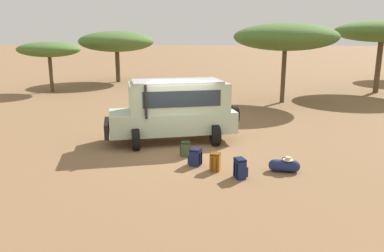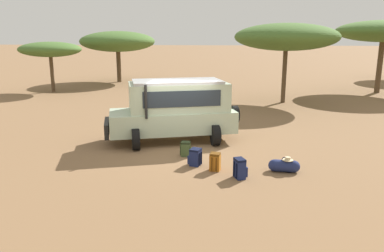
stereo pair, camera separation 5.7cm
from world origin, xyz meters
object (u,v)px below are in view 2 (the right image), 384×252
object	(u,v)px
safari_vehicle	(175,109)
backpack_cluster_center	(186,149)
acacia_tree_far_left	(50,50)
acacia_tree_centre_back	(286,37)
acacia_tree_left_mid	(118,42)
acacia_tree_right_mid	(384,31)
backpack_near_rear_wheel	(215,162)
duffel_bag_low_black_case	(284,166)
backpack_beside_front_wheel	(195,157)
backpack_outermost	(240,169)

from	to	relation	value
safari_vehicle	backpack_cluster_center	world-z (taller)	safari_vehicle
backpack_cluster_center	acacia_tree_far_left	bearing A→B (deg)	131.24
acacia_tree_centre_back	acacia_tree_left_mid	bearing A→B (deg)	146.61
safari_vehicle	backpack_cluster_center	size ratio (longest dim) A/B	10.58
safari_vehicle	acacia_tree_right_mid	size ratio (longest dim) A/B	0.80
backpack_near_rear_wheel	acacia_tree_right_mid	size ratio (longest dim) A/B	0.08
duffel_bag_low_black_case	acacia_tree_centre_back	size ratio (longest dim) A/B	0.15
acacia_tree_left_mid	acacia_tree_centre_back	world-z (taller)	acacia_tree_centre_back
backpack_beside_front_wheel	acacia_tree_right_mid	world-z (taller)	acacia_tree_right_mid
acacia_tree_left_mid	acacia_tree_centre_back	distance (m)	16.59
backpack_outermost	duffel_bag_low_black_case	xyz separation A→B (m)	(1.36, 0.73, -0.10)
acacia_tree_left_mid	acacia_tree_centre_back	bearing A→B (deg)	-33.39
acacia_tree_centre_back	backpack_outermost	bearing A→B (deg)	-100.63
safari_vehicle	backpack_beside_front_wheel	distance (m)	3.24
backpack_cluster_center	acacia_tree_far_left	xyz separation A→B (m)	(-12.36, 14.10, 2.89)
backpack_near_rear_wheel	acacia_tree_centre_back	size ratio (longest dim) A/B	0.09
duffel_bag_low_black_case	acacia_tree_far_left	world-z (taller)	acacia_tree_far_left
backpack_outermost	safari_vehicle	bearing A→B (deg)	124.81
backpack_cluster_center	acacia_tree_centre_back	distance (m)	13.03
safari_vehicle	acacia_tree_left_mid	xyz separation A→B (m)	(-8.67, 18.85, 2.33)
safari_vehicle	backpack_outermost	world-z (taller)	safari_vehicle
duffel_bag_low_black_case	acacia_tree_far_left	bearing A→B (deg)	135.70
backpack_near_rear_wheel	acacia_tree_centre_back	world-z (taller)	acacia_tree_centre_back
backpack_cluster_center	acacia_tree_far_left	world-z (taller)	acacia_tree_far_left
backpack_near_rear_wheel	duffel_bag_low_black_case	distance (m)	2.15
backpack_near_rear_wheel	backpack_outermost	distance (m)	0.96
duffel_bag_low_black_case	acacia_tree_centre_back	world-z (taller)	acacia_tree_centre_back
safari_vehicle	backpack_outermost	distance (m)	4.73
duffel_bag_low_black_case	backpack_beside_front_wheel	bearing A→B (deg)	175.40
duffel_bag_low_black_case	acacia_tree_right_mid	xyz separation A→B (m)	(8.55, 18.08, 4.25)
safari_vehicle	acacia_tree_far_left	distance (m)	16.95
backpack_near_rear_wheel	acacia_tree_right_mid	distance (m)	21.55
safari_vehicle	acacia_tree_left_mid	size ratio (longest dim) A/B	0.79
safari_vehicle	acacia_tree_left_mid	distance (m)	20.88
backpack_cluster_center	backpack_near_rear_wheel	xyz separation A→B (m)	(1.13, -1.32, 0.03)
safari_vehicle	duffel_bag_low_black_case	world-z (taller)	safari_vehicle
duffel_bag_low_black_case	backpack_outermost	bearing A→B (deg)	-151.86
backpack_cluster_center	acacia_tree_centre_back	world-z (taller)	acacia_tree_centre_back
safari_vehicle	duffel_bag_low_black_case	distance (m)	5.16
acacia_tree_far_left	acacia_tree_right_mid	bearing A→B (deg)	6.67
backpack_cluster_center	backpack_outermost	size ratio (longest dim) A/B	0.84
backpack_beside_front_wheel	acacia_tree_right_mid	size ratio (longest dim) A/B	0.08
backpack_beside_front_wheel	acacia_tree_centre_back	size ratio (longest dim) A/B	0.09
safari_vehicle	backpack_outermost	size ratio (longest dim) A/B	8.92
backpack_beside_front_wheel	backpack_outermost	size ratio (longest dim) A/B	0.92
backpack_cluster_center	acacia_tree_far_left	size ratio (longest dim) A/B	0.11
backpack_beside_front_wheel	acacia_tree_right_mid	xyz separation A→B (m)	(11.36, 17.85, 4.17)
backpack_beside_front_wheel	acacia_tree_centre_back	xyz separation A→B (m)	(3.99, 12.56, 3.78)
backpack_beside_front_wheel	backpack_near_rear_wheel	bearing A→B (deg)	-30.37
duffel_bag_low_black_case	acacia_tree_left_mid	bearing A→B (deg)	120.03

